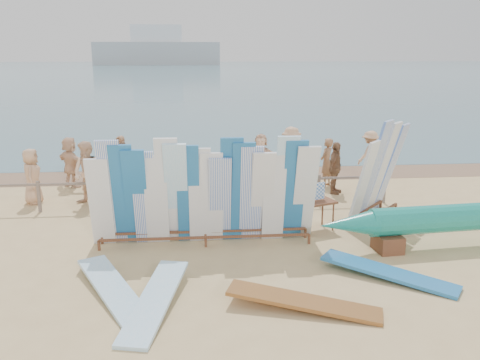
{
  "coord_description": "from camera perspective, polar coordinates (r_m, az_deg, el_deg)",
  "views": [
    {
      "loc": [
        0.36,
        -11.16,
        4.38
      ],
      "look_at": [
        1.59,
        2.1,
        1.03
      ],
      "focal_mm": 38.0,
      "sensor_mm": 36.0,
      "label": 1
    }
  ],
  "objects": [
    {
      "name": "ocean",
      "position": [
        139.23,
        -5.58,
        12.25
      ],
      "size": [
        320.0,
        240.0,
        0.02
      ],
      "primitive_type": "cube",
      "color": "#456D7B",
      "rests_on": "ground"
    },
    {
      "name": "side_surfboard_rack",
      "position": [
        13.86,
        15.17,
        0.56
      ],
      "size": [
        2.13,
        2.27,
        2.75
      ],
      "rotation": [
        0.0,
        0.0,
        0.84
      ],
      "color": "brown",
      "rests_on": "ground"
    },
    {
      "name": "beachgoer_11",
      "position": [
        17.79,
        -18.49,
        1.92
      ],
      "size": [
        1.48,
        1.45,
        1.69
      ],
      "primitive_type": "imported",
      "rotation": [
        0.0,
        0.0,
        2.38
      ],
      "color": "beige",
      "rests_on": "ground"
    },
    {
      "name": "flat_board_c",
      "position": [
        9.25,
        7.13,
        -14.22
      ],
      "size": [
        2.73,
        1.44,
        0.3
      ],
      "primitive_type": "cube",
      "rotation": [
        0.08,
        0.0,
        1.22
      ],
      "color": "#955C28",
      "rests_on": "ground"
    },
    {
      "name": "vendor_table",
      "position": [
        13.01,
        8.45,
        -3.81
      ],
      "size": [
        1.08,
        0.92,
        1.22
      ],
      "rotation": [
        0.0,
        0.0,
        0.34
      ],
      "color": "brown",
      "rests_on": "ground"
    },
    {
      "name": "beach_chair_left",
      "position": [
        15.89,
        -6.72,
        -1.03
      ],
      "size": [
        0.72,
        0.73,
        0.86
      ],
      "rotation": [
        0.0,
        0.0,
        -0.41
      ],
      "color": "red",
      "rests_on": "ground"
    },
    {
      "name": "beachgoer_7",
      "position": [
        17.19,
        9.69,
        1.96
      ],
      "size": [
        0.63,
        0.67,
        1.63
      ],
      "primitive_type": "imported",
      "rotation": [
        0.0,
        0.0,
        4.02
      ],
      "color": "#8C6042",
      "rests_on": "ground"
    },
    {
      "name": "flat_board_d",
      "position": [
        10.73,
        16.28,
        -10.56
      ],
      "size": [
        2.48,
        2.09,
        0.26
      ],
      "primitive_type": "cube",
      "rotation": [
        0.07,
        0.0,
        0.92
      ],
      "color": "#226BAC",
      "rests_on": "ground"
    },
    {
      "name": "fence",
      "position": [
        14.65,
        -6.53,
        -0.79
      ],
      "size": [
        12.08,
        0.08,
        0.9
      ],
      "color": "#79685B",
      "rests_on": "ground"
    },
    {
      "name": "main_surfboard_rack",
      "position": [
        11.71,
        -3.92,
        -1.79
      ],
      "size": [
        5.22,
        0.87,
        2.6
      ],
      "rotation": [
        0.0,
        0.0,
        -0.01
      ],
      "color": "brown",
      "rests_on": "ground"
    },
    {
      "name": "outrigger_canoe",
      "position": [
        12.88,
        24.23,
        -3.98
      ],
      "size": [
        7.2,
        1.21,
        1.02
      ],
      "rotation": [
        0.0,
        0.0,
        0.09
      ],
      "color": "brown",
      "rests_on": "ground"
    },
    {
      "name": "beachgoer_extra_0",
      "position": [
        18.75,
        14.37,
        2.81
      ],
      "size": [
        1.17,
        0.94,
        1.69
      ],
      "primitive_type": "imported",
      "rotation": [
        0.0,
        0.0,
        3.68
      ],
      "color": "tan",
      "rests_on": "ground"
    },
    {
      "name": "ground",
      "position": [
        11.99,
        -6.7,
        -7.39
      ],
      "size": [
        160.0,
        160.0,
        0.0
      ],
      "primitive_type": "plane",
      "color": "tan",
      "rests_on": "ground"
    },
    {
      "name": "beachgoer_1",
      "position": [
        17.6,
        -13.24,
        2.14
      ],
      "size": [
        0.66,
        0.68,
        1.68
      ],
      "primitive_type": "imported",
      "rotation": [
        0.0,
        0.0,
        5.46
      ],
      "color": "#8C6042",
      "rests_on": "ground"
    },
    {
      "name": "beachgoer_2",
      "position": [
        15.46,
        -16.72,
        0.69
      ],
      "size": [
        1.02,
        0.83,
        1.89
      ],
      "primitive_type": "imported",
      "rotation": [
        0.0,
        0.0,
        5.78
      ],
      "color": "beige",
      "rests_on": "ground"
    },
    {
      "name": "beachgoer_9",
      "position": [
        17.86,
        5.76,
        2.96
      ],
      "size": [
        0.6,
        1.25,
        1.89
      ],
      "primitive_type": "imported",
      "rotation": [
        0.0,
        0.0,
        1.65
      ],
      "color": "tan",
      "rests_on": "ground"
    },
    {
      "name": "distant_ship",
      "position": [
        191.56,
        -9.29,
        14.22
      ],
      "size": [
        45.0,
        8.0,
        14.0
      ],
      "color": "#999EA3",
      "rests_on": "ocean"
    },
    {
      "name": "flat_board_a",
      "position": [
        9.99,
        -14.1,
        -12.32
      ],
      "size": [
        1.71,
        2.66,
        0.25
      ],
      "primitive_type": "cube",
      "rotation": [
        0.07,
        0.0,
        0.47
      ],
      "color": "#9BD4F8",
      "rests_on": "ground"
    },
    {
      "name": "wet_sand_strip",
      "position": [
        18.88,
        -6.25,
        0.63
      ],
      "size": [
        40.0,
        2.6,
        0.01
      ],
      "primitive_type": "cube",
      "color": "#84624A",
      "rests_on": "ground"
    },
    {
      "name": "stroller",
      "position": [
        15.59,
        -0.63,
        -0.48
      ],
      "size": [
        0.84,
        0.97,
        1.12
      ],
      "rotation": [
        0.0,
        0.0,
        -0.41
      ],
      "color": "red",
      "rests_on": "ground"
    },
    {
      "name": "flat_board_b",
      "position": [
        9.35,
        -9.45,
        -13.99
      ],
      "size": [
        1.14,
        2.75,
        0.32
      ],
      "primitive_type": "cube",
      "rotation": [
        0.09,
        0.0,
        -0.22
      ],
      "color": "#9BD4F8",
      "rests_on": "ground"
    },
    {
      "name": "beachgoer_4",
      "position": [
        17.02,
        -12.91,
        1.63
      ],
      "size": [
        0.96,
        0.94,
        1.6
      ],
      "primitive_type": "imported",
      "rotation": [
        0.0,
        0.0,
        3.89
      ],
      "color": "#8C6042",
      "rests_on": "ground"
    },
    {
      "name": "beachgoer_5",
      "position": [
        17.67,
        2.34,
        2.53
      ],
      "size": [
        1.62,
        0.86,
        1.66
      ],
      "primitive_type": "imported",
      "rotation": [
        0.0,
        0.0,
        6.04
      ],
      "color": "beige",
      "rests_on": "ground"
    },
    {
      "name": "beachgoer_10",
      "position": [
        16.34,
        10.64,
        1.33
      ],
      "size": [
        0.88,
        1.04,
        1.66
      ],
      "primitive_type": "imported",
      "rotation": [
        0.0,
        0.0,
        0.99
      ],
      "color": "#8C6042",
      "rests_on": "ground"
    },
    {
      "name": "beach_chair_right",
      "position": [
        15.77,
        -2.91,
        -1.03
      ],
      "size": [
        0.76,
        0.77,
        0.9
      ],
      "rotation": [
        0.0,
        0.0,
        0.45
      ],
      "color": "red",
      "rests_on": "ground"
    },
    {
      "name": "beachgoer_0",
      "position": [
        16.21,
        -22.32,
        0.4
      ],
      "size": [
        0.48,
        0.85,
        1.66
      ],
      "primitive_type": "imported",
      "rotation": [
        0.0,
        0.0,
        1.69
      ],
      "color": "tan",
      "rests_on": "ground"
    }
  ]
}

